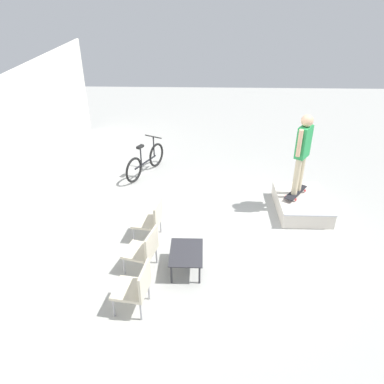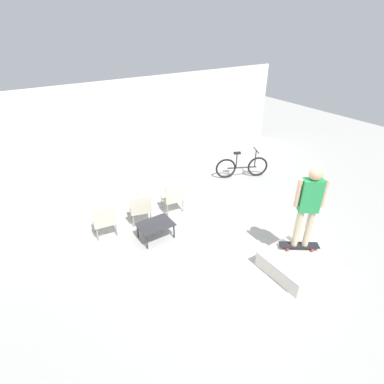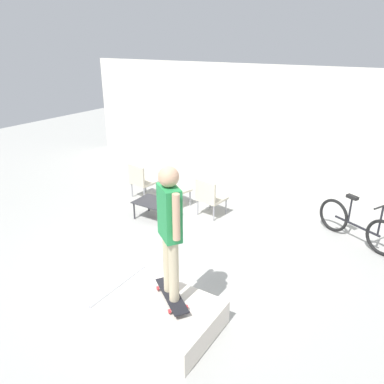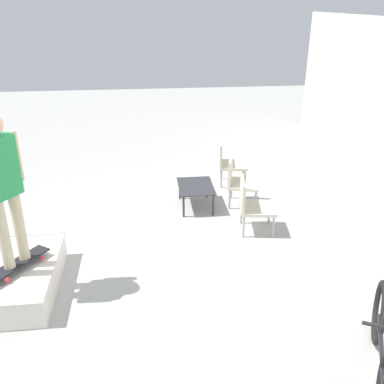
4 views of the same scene
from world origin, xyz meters
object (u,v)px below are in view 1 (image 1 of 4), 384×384
(person_skater, at_px, (303,148))
(skateboard_on_ramp, at_px, (296,192))
(patio_chair_right, at_px, (151,219))
(bicycle, at_px, (146,161))
(skate_ramp_box, at_px, (301,204))
(patio_chair_left, at_px, (136,287))
(patio_chair_center, at_px, (144,249))
(coffee_table, at_px, (186,254))

(person_skater, bearing_deg, skateboard_on_ramp, -9.63)
(patio_chair_right, height_order, bicycle, bicycle)
(skateboard_on_ramp, xyz_separation_m, patio_chair_right, (-1.22, 3.12, 0.03))
(patio_chair_right, bearing_deg, skate_ramp_box, 117.36)
(skateboard_on_ramp, bearing_deg, bicycle, 100.97)
(skateboard_on_ramp, xyz_separation_m, bicycle, (1.68, 3.64, -0.07))
(skateboard_on_ramp, distance_m, patio_chair_right, 3.35)
(patio_chair_left, height_order, patio_chair_center, same)
(patio_chair_left, bearing_deg, skate_ramp_box, 141.32)
(person_skater, xyz_separation_m, patio_chair_center, (-2.17, 3.12, -1.04))
(patio_chair_center, distance_m, patio_chair_right, 0.95)
(coffee_table, height_order, patio_chair_right, patio_chair_right)
(skateboard_on_ramp, bearing_deg, skate_ramp_box, -82.45)
(skateboard_on_ramp, relative_size, patio_chair_right, 0.93)
(skate_ramp_box, bearing_deg, coffee_table, 129.29)
(person_skater, xyz_separation_m, patio_chair_right, (-1.22, 3.12, -1.04))
(patio_chair_right, xyz_separation_m, bicycle, (2.90, 0.52, -0.10))
(person_skater, relative_size, bicycle, 1.13)
(bicycle, bearing_deg, skate_ramp_box, -88.62)
(skateboard_on_ramp, bearing_deg, patio_chair_center, 160.46)
(person_skater, bearing_deg, skate_ramp_box, -82.78)
(person_skater, height_order, patio_chair_left, person_skater)
(patio_chair_right, bearing_deg, skateboard_on_ramp, 119.44)
(skate_ramp_box, distance_m, skateboard_on_ramp, 0.31)
(skateboard_on_ramp, xyz_separation_m, patio_chair_left, (-3.10, 3.12, 0.03))
(person_skater, distance_m, patio_chair_left, 4.52)
(skate_ramp_box, bearing_deg, bicycle, 65.13)
(coffee_table, bearing_deg, skateboard_on_ramp, -47.98)
(patio_chair_right, bearing_deg, coffee_table, 46.82)
(patio_chair_left, xyz_separation_m, bicycle, (4.77, 0.52, -0.10))
(coffee_table, xyz_separation_m, patio_chair_left, (-0.95, 0.74, 0.11))
(skateboard_on_ramp, relative_size, person_skater, 0.44)
(patio_chair_left, xyz_separation_m, patio_chair_center, (0.93, 0.00, 0.00))
(skate_ramp_box, xyz_separation_m, patio_chair_left, (-3.02, 3.27, 0.29))
(skateboard_on_ramp, bearing_deg, coffee_table, 167.72)
(coffee_table, height_order, patio_chair_left, patio_chair_left)
(skate_ramp_box, distance_m, bicycle, 4.18)
(coffee_table, relative_size, bicycle, 0.51)
(coffee_table, bearing_deg, skate_ramp_box, -50.71)
(patio_chair_left, bearing_deg, person_skater, 143.36)
(bicycle, bearing_deg, patio_chair_right, -143.60)
(patio_chair_center, bearing_deg, coffee_table, 107.31)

